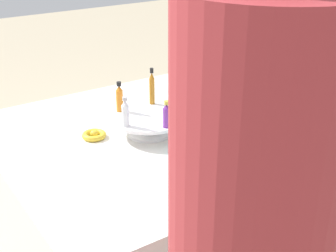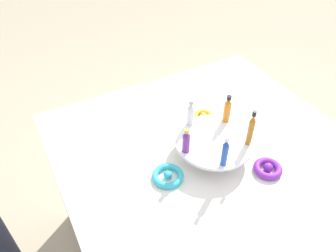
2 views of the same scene
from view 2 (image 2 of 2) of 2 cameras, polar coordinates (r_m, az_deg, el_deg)
party_table at (r=1.51m, az=6.44°, el=-14.57°), size 1.08×1.08×0.74m
display_stand at (r=1.19m, az=7.93°, el=-3.17°), size 0.28×0.28×0.07m
bottle_blue at (r=1.06m, az=9.90°, el=-4.51°), size 0.02×0.02×0.12m
bottle_amber at (r=1.14m, az=14.24°, el=-0.57°), size 0.02×0.02×0.14m
bottle_orange at (r=1.23m, az=10.29°, el=2.81°), size 0.03×0.03×0.11m
bottle_clear at (r=1.20m, az=3.94°, el=2.16°), size 0.03×0.03×0.11m
bottle_purple at (r=1.10m, az=3.07°, el=-2.54°), size 0.03×0.03×0.10m
ribbon_bow_purple at (r=1.20m, az=16.99°, el=-7.08°), size 0.10×0.10×0.03m
ribbon_bow_gold at (r=1.36m, az=6.16°, el=1.66°), size 0.09×0.09×0.03m
ribbon_bow_teal at (r=1.13m, az=-0.04°, el=-8.66°), size 0.11×0.11×0.03m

